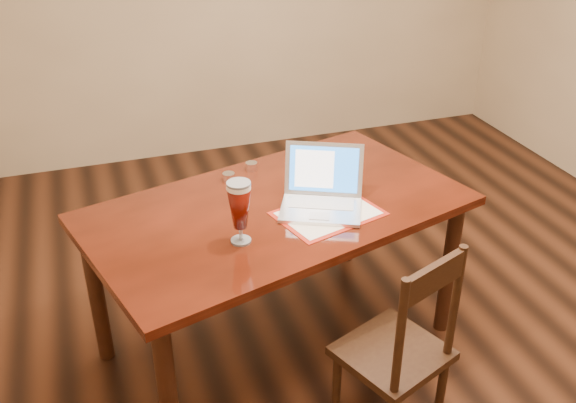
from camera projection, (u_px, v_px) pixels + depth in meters
name	position (u px, v px, depth m)	size (l,w,h in m)	color
ground	(371.00, 321.00, 3.49)	(5.00, 5.00, 0.00)	black
dining_table	(278.00, 223.00, 2.99)	(1.93, 1.41, 1.09)	#4F160A
dining_chair	(399.00, 351.00, 2.63)	(0.52, 0.51, 0.95)	black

